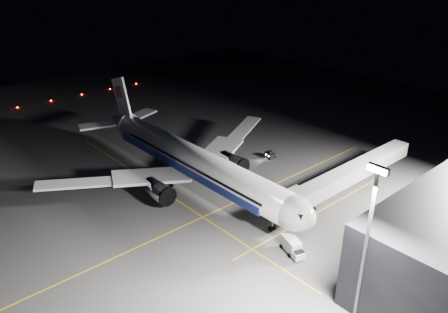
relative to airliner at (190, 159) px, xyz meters
The scene contains 13 objects.
ground 5.27m from the airliner, ahead, with size 200.00×200.00×0.00m, color #4C4C4F.
guide_line_main 12.22m from the airliner, ahead, with size 0.25×80.00×0.01m, color gold.
guide_line_cross 7.99m from the airliner, 79.83° to the right, with size 70.00×0.25×0.01m, color gold.
guide_line_side 25.67m from the airliner, 23.43° to the left, with size 0.25×40.00×0.01m, color gold.
airliner is the anchor object (origin of this frame).
jet_bridge 29.31m from the airliner, 38.04° to the left, with size 3.60×34.40×6.30m.
floodlight_mast_south 42.13m from the airliner, ahead, with size 2.40×0.67×20.70m.
taxiway_lights 71.10m from the airliner, behind, with size 0.44×60.44×0.44m.
service_truck 28.05m from the airliner, ahead, with size 4.92×3.21×2.35m.
baggage_tug 20.92m from the airliner, 84.59° to the left, with size 2.46×2.08×1.63m.
safety_cone_a 6.49m from the airliner, 112.75° to the left, with size 0.45×0.45×0.68m, color #FF420A.
safety_cone_b 8.63m from the airliner, 33.97° to the left, with size 0.46×0.46×0.69m, color #FF420A.
safety_cone_c 14.85m from the airliner, 119.54° to the left, with size 0.44×0.44×0.65m, color #FF420A.
Camera 1 is at (60.05, -45.11, 40.51)m, focal length 35.00 mm.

